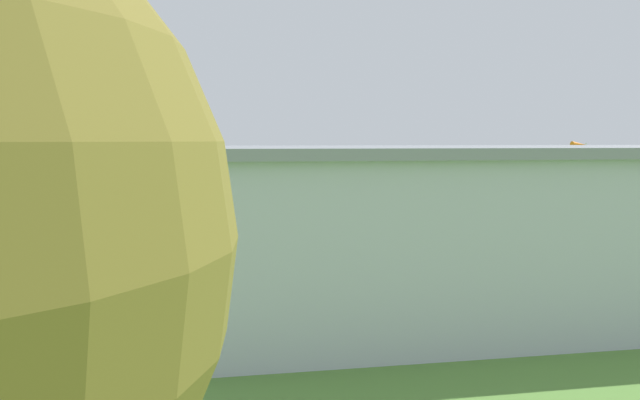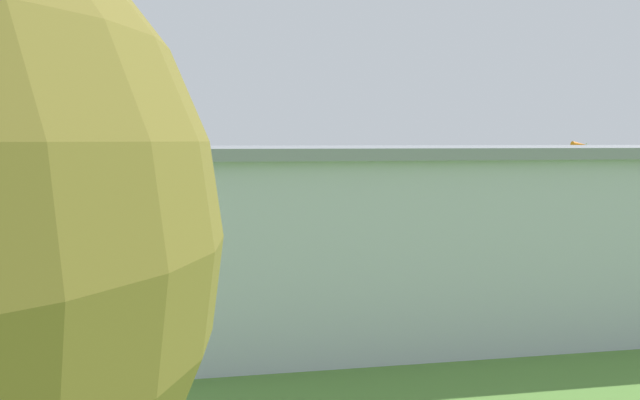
{
  "view_description": "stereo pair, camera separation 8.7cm",
  "coord_description": "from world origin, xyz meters",
  "px_view_note": "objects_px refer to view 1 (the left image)",
  "views": [
    {
      "loc": [
        11.45,
        54.55,
        6.6
      ],
      "look_at": [
        2.51,
        9.81,
        2.56
      ],
      "focal_mm": 37.77,
      "sensor_mm": 36.0,
      "label": 1
    },
    {
      "loc": [
        11.36,
        54.56,
        6.6
      ],
      "look_at": [
        2.51,
        9.81,
        2.56
      ],
      "focal_mm": 37.77,
      "sensor_mm": 36.0,
      "label": 2
    }
  ],
  "objects_px": {
    "car_blue": "(140,246)",
    "hangar": "(612,225)",
    "windsock": "(580,151)",
    "person_walking_on_apron": "(210,232)",
    "person_by_parked_cars": "(180,255)",
    "biplane": "(234,184)",
    "car_grey": "(10,249)"
  },
  "relations": [
    {
      "from": "car_blue",
      "to": "hangar",
      "type": "bearing_deg",
      "value": 145.22
    },
    {
      "from": "windsock",
      "to": "hangar",
      "type": "bearing_deg",
      "value": 59.93
    },
    {
      "from": "hangar",
      "to": "person_walking_on_apron",
      "type": "xyz_separation_m",
      "value": [
        15.48,
        -18.04,
        -2.31
      ]
    },
    {
      "from": "car_blue",
      "to": "person_by_parked_cars",
      "type": "xyz_separation_m",
      "value": [
        -2.15,
        3.72,
        0.07
      ]
    },
    {
      "from": "hangar",
      "to": "car_blue",
      "type": "height_order",
      "value": "hangar"
    },
    {
      "from": "hangar",
      "to": "person_by_parked_cars",
      "type": "xyz_separation_m",
      "value": [
        17.28,
        -9.77,
        -2.31
      ]
    },
    {
      "from": "hangar",
      "to": "biplane",
      "type": "height_order",
      "value": "hangar"
    },
    {
      "from": "biplane",
      "to": "car_grey",
      "type": "bearing_deg",
      "value": 48.86
    },
    {
      "from": "hangar",
      "to": "biplane",
      "type": "bearing_deg",
      "value": -64.85
    },
    {
      "from": "biplane",
      "to": "person_by_parked_cars",
      "type": "relative_size",
      "value": 5.15
    },
    {
      "from": "car_blue",
      "to": "windsock",
      "type": "distance_m",
      "value": 38.78
    },
    {
      "from": "person_by_parked_cars",
      "to": "windsock",
      "type": "bearing_deg",
      "value": -151.45
    },
    {
      "from": "car_blue",
      "to": "windsock",
      "type": "relative_size",
      "value": 0.69
    },
    {
      "from": "biplane",
      "to": "car_blue",
      "type": "xyz_separation_m",
      "value": [
        6.17,
        14.74,
        -2.39
      ]
    },
    {
      "from": "person_by_parked_cars",
      "to": "windsock",
      "type": "relative_size",
      "value": 0.27
    },
    {
      "from": "biplane",
      "to": "car_grey",
      "type": "height_order",
      "value": "biplane"
    },
    {
      "from": "biplane",
      "to": "car_blue",
      "type": "relative_size",
      "value": 2.03
    },
    {
      "from": "car_blue",
      "to": "person_by_parked_cars",
      "type": "relative_size",
      "value": 2.54
    },
    {
      "from": "person_walking_on_apron",
      "to": "car_blue",
      "type": "bearing_deg",
      "value": 49.06
    },
    {
      "from": "biplane",
      "to": "car_blue",
      "type": "height_order",
      "value": "biplane"
    },
    {
      "from": "car_blue",
      "to": "car_grey",
      "type": "xyz_separation_m",
      "value": [
        6.66,
        -0.04,
        0.07
      ]
    },
    {
      "from": "car_grey",
      "to": "windsock",
      "type": "xyz_separation_m",
      "value": [
        -42.3,
        -14.45,
        4.86
      ]
    },
    {
      "from": "car_blue",
      "to": "person_by_parked_cars",
      "type": "bearing_deg",
      "value": 120.01
    },
    {
      "from": "car_grey",
      "to": "windsock",
      "type": "distance_m",
      "value": 44.96
    },
    {
      "from": "hangar",
      "to": "car_grey",
      "type": "xyz_separation_m",
      "value": [
        26.09,
        -13.53,
        -2.31
      ]
    },
    {
      "from": "car_grey",
      "to": "person_by_parked_cars",
      "type": "xyz_separation_m",
      "value": [
        -8.81,
        3.76,
        0.0
      ]
    },
    {
      "from": "person_by_parked_cars",
      "to": "person_walking_on_apron",
      "type": "bearing_deg",
      "value": -102.28
    },
    {
      "from": "windsock",
      "to": "biplane",
      "type": "bearing_deg",
      "value": -0.47
    },
    {
      "from": "windsock",
      "to": "person_walking_on_apron",
      "type": "bearing_deg",
      "value": 17.42
    },
    {
      "from": "biplane",
      "to": "windsock",
      "type": "height_order",
      "value": "windsock"
    },
    {
      "from": "hangar",
      "to": "person_walking_on_apron",
      "type": "distance_m",
      "value": 23.88
    },
    {
      "from": "person_walking_on_apron",
      "to": "car_grey",
      "type": "bearing_deg",
      "value": 23.04
    }
  ]
}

